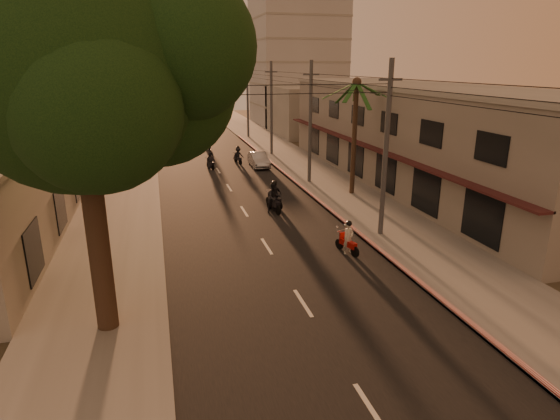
# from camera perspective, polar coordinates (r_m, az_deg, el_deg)

# --- Properties ---
(ground) EXTENTS (160.00, 160.00, 0.00)m
(ground) POSITION_cam_1_polar(r_m,az_deg,el_deg) (16.54, 4.98, -14.47)
(ground) COLOR #383023
(ground) RESTS_ON ground
(road) EXTENTS (10.00, 140.00, 0.02)m
(road) POSITION_cam_1_polar(r_m,az_deg,el_deg) (34.64, -6.23, 2.72)
(road) COLOR black
(road) RESTS_ON ground
(sidewalk_right) EXTENTS (5.00, 140.00, 0.12)m
(sidewalk_right) POSITION_cam_1_polar(r_m,az_deg,el_deg) (36.46, 5.51, 3.56)
(sidewalk_right) COLOR slate
(sidewalk_right) RESTS_ON ground
(sidewalk_left) EXTENTS (5.00, 140.00, 0.12)m
(sidewalk_left) POSITION_cam_1_polar(r_m,az_deg,el_deg) (34.37, -18.68, 1.86)
(sidewalk_left) COLOR slate
(sidewalk_left) RESTS_ON ground
(curb_stripe) EXTENTS (0.20, 60.00, 0.20)m
(curb_stripe) POSITION_cam_1_polar(r_m,az_deg,el_deg) (31.11, 4.54, 1.25)
(curb_stripe) COLOR red
(curb_stripe) RESTS_ON ground
(shophouse_row) EXTENTS (8.80, 34.20, 7.30)m
(shophouse_row) POSITION_cam_1_polar(r_m,az_deg,el_deg) (36.79, 16.37, 8.77)
(shophouse_row) COLOR gray
(shophouse_row) RESTS_ON ground
(distant_tower) EXTENTS (12.10, 12.10, 28.00)m
(distant_tower) POSITION_cam_1_polar(r_m,az_deg,el_deg) (72.46, 2.09, 21.53)
(distant_tower) COLOR #B7B5B2
(distant_tower) RESTS_ON ground
(broadleaf_tree) EXTENTS (9.60, 8.70, 12.10)m
(broadleaf_tree) POSITION_cam_1_polar(r_m,az_deg,el_deg) (15.40, -21.94, 15.32)
(broadleaf_tree) COLOR black
(broadleaf_tree) RESTS_ON ground
(palm_tree) EXTENTS (5.00, 5.00, 8.20)m
(palm_tree) POSITION_cam_1_polar(r_m,az_deg,el_deg) (31.95, 9.31, 14.35)
(palm_tree) COLOR black
(palm_tree) RESTS_ON ground
(utility_poles) EXTENTS (1.20, 48.26, 9.00)m
(utility_poles) POSITION_cam_1_polar(r_m,az_deg,el_deg) (35.05, 3.77, 13.77)
(utility_poles) COLOR #38383A
(utility_poles) RESTS_ON ground
(filler_right) EXTENTS (8.00, 14.00, 6.00)m
(filler_right) POSITION_cam_1_polar(r_m,az_deg,el_deg) (61.44, 3.20, 12.00)
(filler_right) COLOR #A5A195
(filler_right) RESTS_ON ground
(filler_left_near) EXTENTS (8.00, 14.00, 4.40)m
(filler_left_near) POSITION_cam_1_polar(r_m,az_deg,el_deg) (48.47, -25.78, 7.94)
(filler_left_near) COLOR #A5A195
(filler_left_near) RESTS_ON ground
(filler_left_far) EXTENTS (8.00, 14.00, 7.00)m
(filler_left_far) POSITION_cam_1_polar(r_m,az_deg,el_deg) (66.00, -23.23, 11.47)
(filler_left_far) COLOR #A5A195
(filler_left_far) RESTS_ON ground
(scooter_red) EXTENTS (0.86, 1.66, 1.67)m
(scooter_red) POSITION_cam_1_polar(r_m,az_deg,el_deg) (22.55, 8.30, -3.50)
(scooter_red) COLOR black
(scooter_red) RESTS_ON ground
(scooter_mid_a) EXTENTS (1.12, 2.01, 1.99)m
(scooter_mid_a) POSITION_cam_1_polar(r_m,az_deg,el_deg) (28.49, -0.73, 1.46)
(scooter_mid_a) COLOR black
(scooter_mid_a) RESTS_ON ground
(scooter_mid_b) EXTENTS (1.23, 1.74, 1.77)m
(scooter_mid_b) POSITION_cam_1_polar(r_m,az_deg,el_deg) (29.44, -0.66, 1.79)
(scooter_mid_b) COLOR black
(scooter_mid_b) RESTS_ON ground
(scooter_far_a) EXTENTS (0.99, 1.63, 1.63)m
(scooter_far_a) POSITION_cam_1_polar(r_m,az_deg,el_deg) (41.04, -8.46, 5.97)
(scooter_far_a) COLOR black
(scooter_far_a) RESTS_ON ground
(scooter_far_b) EXTENTS (1.24, 1.64, 1.63)m
(scooter_far_b) POSITION_cam_1_polar(r_m,az_deg,el_deg) (42.95, -5.13, 6.61)
(scooter_far_b) COLOR black
(scooter_far_b) RESTS_ON ground
(parked_car) EXTENTS (1.40, 3.93, 1.29)m
(parked_car) POSITION_cam_1_polar(r_m,az_deg,el_deg) (41.59, -2.63, 6.16)
(parked_car) COLOR #A6A9AF
(parked_car) RESTS_ON ground
(scooter_far_c) EXTENTS (0.93, 1.82, 1.79)m
(scooter_far_c) POSITION_cam_1_polar(r_m,az_deg,el_deg) (50.67, -8.79, 8.18)
(scooter_far_c) COLOR black
(scooter_far_c) RESTS_ON ground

